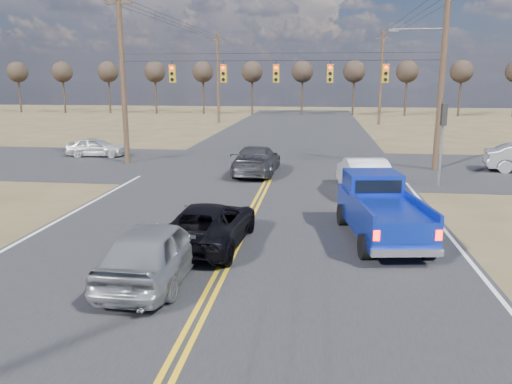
# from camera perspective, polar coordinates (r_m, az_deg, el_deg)

# --- Properties ---
(ground) EXTENTS (160.00, 160.00, 0.00)m
(ground) POSITION_cam_1_polar(r_m,az_deg,el_deg) (12.08, -5.44, -11.93)
(ground) COLOR brown
(ground) RESTS_ON ground
(road_main) EXTENTS (14.00, 120.00, 0.02)m
(road_main) POSITION_cam_1_polar(r_m,az_deg,el_deg) (21.44, 0.36, -0.74)
(road_main) COLOR #28282B
(road_main) RESTS_ON ground
(road_cross) EXTENTS (120.00, 12.00, 0.02)m
(road_cross) POSITION_cam_1_polar(r_m,az_deg,el_deg) (29.23, 2.23, 2.94)
(road_cross) COLOR #28282B
(road_cross) RESTS_ON ground
(signal_gantry) EXTENTS (19.60, 4.83, 10.00)m
(signal_gantry) POSITION_cam_1_polar(r_m,az_deg,el_deg) (28.54, 3.31, 12.90)
(signal_gantry) COLOR #473323
(signal_gantry) RESTS_ON ground
(utility_poles) EXTENTS (19.60, 58.32, 10.00)m
(utility_poles) POSITION_cam_1_polar(r_m,az_deg,el_deg) (27.79, 2.14, 13.25)
(utility_poles) COLOR #473323
(utility_poles) RESTS_ON ground
(treeline) EXTENTS (87.00, 117.80, 7.40)m
(treeline) POSITION_cam_1_polar(r_m,az_deg,el_deg) (37.73, 3.53, 13.87)
(treeline) COLOR #33261C
(treeline) RESTS_ON ground
(pickup_truck) EXTENTS (2.68, 5.45, 1.96)m
(pickup_truck) POSITION_cam_1_polar(r_m,az_deg,el_deg) (16.38, 14.03, -2.00)
(pickup_truck) COLOR black
(pickup_truck) RESTS_ON ground
(silver_suv) EXTENTS (1.96, 4.64, 1.57)m
(silver_suv) POSITION_cam_1_polar(r_m,az_deg,el_deg) (13.00, -11.48, -6.57)
(silver_suv) COLOR gray
(silver_suv) RESTS_ON ground
(black_suv) EXTENTS (2.51, 4.93, 1.33)m
(black_suv) POSITION_cam_1_polar(r_m,az_deg,el_deg) (15.44, -5.37, -3.68)
(black_suv) COLOR black
(black_suv) RESTS_ON ground
(white_car_queue) EXTENTS (2.24, 5.13, 1.64)m
(white_car_queue) POSITION_cam_1_polar(r_m,az_deg,el_deg) (22.80, 12.15, 1.90)
(white_car_queue) COLOR white
(white_car_queue) RESTS_ON ground
(dgrey_car_queue) EXTENTS (2.30, 5.32, 1.52)m
(dgrey_car_queue) POSITION_cam_1_polar(r_m,az_deg,el_deg) (26.73, 0.06, 3.66)
(dgrey_car_queue) COLOR #35363B
(dgrey_car_queue) RESTS_ON ground
(cross_car_west) EXTENTS (1.79, 3.86, 1.28)m
(cross_car_west) POSITION_cam_1_polar(r_m,az_deg,el_deg) (34.44, -17.80, 4.93)
(cross_car_west) COLOR silver
(cross_car_west) RESTS_ON ground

